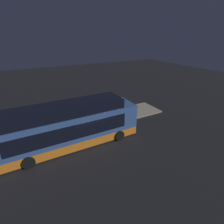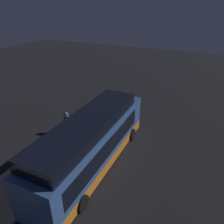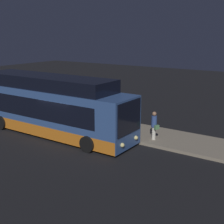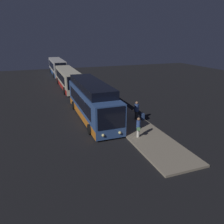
# 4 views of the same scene
# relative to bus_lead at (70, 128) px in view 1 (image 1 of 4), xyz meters

# --- Properties ---
(ground) EXTENTS (80.00, 80.00, 0.00)m
(ground) POSITION_rel_bus_lead_xyz_m (1.49, -0.28, -1.67)
(ground) COLOR black
(platform) EXTENTS (20.00, 3.30, 0.17)m
(platform) POSITION_rel_bus_lead_xyz_m (1.49, 2.97, -1.59)
(platform) COLOR gray
(platform) RESTS_ON ground
(bus_lead) EXTENTS (11.49, 2.88, 3.70)m
(bus_lead) POSITION_rel_bus_lead_xyz_m (0.00, 0.00, 0.00)
(bus_lead) COLOR #33518C
(bus_lead) RESTS_ON ground
(passenger_boarding) EXTENTS (0.58, 0.48, 1.69)m
(passenger_boarding) POSITION_rel_bus_lead_xyz_m (6.19, 2.16, -0.58)
(passenger_boarding) COLOR silver
(passenger_boarding) RESTS_ON platform
(passenger_waiting) EXTENTS (0.56, 0.69, 1.83)m
(passenger_waiting) POSITION_rel_bus_lead_xyz_m (2.45, 3.82, -0.52)
(passenger_waiting) COLOR #2D2D33
(passenger_waiting) RESTS_ON platform
(passenger_with_bags) EXTENTS (0.48, 0.59, 1.62)m
(passenger_with_bags) POSITION_rel_bus_lead_xyz_m (1.95, 2.24, -0.62)
(passenger_with_bags) COLOR #2D2D33
(passenger_with_bags) RESTS_ON platform
(suitcase) EXTENTS (0.46, 0.26, 0.87)m
(suitcase) POSITION_rel_bus_lead_xyz_m (2.70, 4.37, -1.19)
(suitcase) COLOR #334C7F
(suitcase) RESTS_ON platform
(sign_post) EXTENTS (0.10, 0.73, 2.26)m
(sign_post) POSITION_rel_bus_lead_xyz_m (-1.34, 2.30, -0.06)
(sign_post) COLOR #4C4C51
(sign_post) RESTS_ON platform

